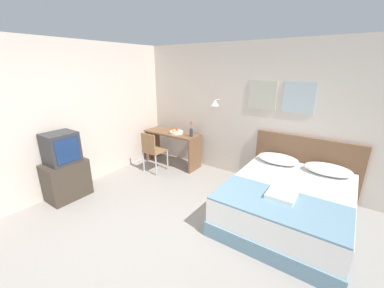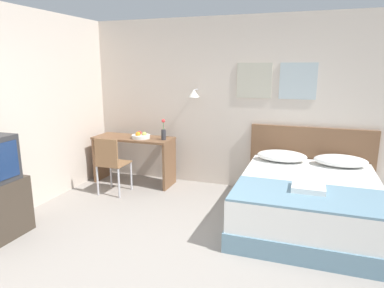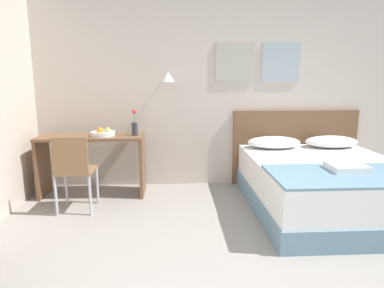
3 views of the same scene
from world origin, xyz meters
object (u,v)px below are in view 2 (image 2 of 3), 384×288
(pillow_right, at_px, (341,161))
(flower_vase, at_px, (163,132))
(desk_chair, at_px, (110,161))
(bed, at_px, (308,202))
(fruit_bowl, at_px, (141,136))
(folded_towel_near_foot, at_px, (308,187))
(throw_blanket, at_px, (309,196))
(headboard, at_px, (310,162))
(pillow_left, at_px, (282,156))
(desk, at_px, (134,151))

(pillow_right, height_order, flower_vase, flower_vase)
(flower_vase, bearing_deg, desk_chair, -137.12)
(bed, xyz_separation_m, fruit_bowl, (-2.60, 0.65, 0.53))
(folded_towel_near_foot, xyz_separation_m, fruit_bowl, (-2.59, 1.09, 0.19))
(throw_blanket, bearing_deg, desk_chair, 166.63)
(headboard, relative_size, flower_vase, 5.34)
(pillow_left, bearing_deg, desk, -178.65)
(folded_towel_near_foot, bearing_deg, pillow_right, 71.52)
(bed, relative_size, flower_vase, 6.07)
(flower_vase, bearing_deg, fruit_bowl, -178.23)
(folded_towel_near_foot, relative_size, desk_chair, 0.40)
(bed, relative_size, pillow_right, 2.87)
(fruit_bowl, bearing_deg, throw_blanket, -25.39)
(pillow_left, bearing_deg, throw_blanket, -73.64)
(desk_chair, bearing_deg, pillow_left, 15.11)
(fruit_bowl, distance_m, flower_vase, 0.40)
(desk, bearing_deg, desk_chair, -96.39)
(pillow_right, distance_m, desk_chair, 3.28)
(pillow_left, xyz_separation_m, folded_towel_near_foot, (0.38, -1.19, -0.02))
(throw_blanket, xyz_separation_m, folded_towel_near_foot, (-0.01, 0.14, 0.04))
(folded_towel_near_foot, relative_size, fruit_bowl, 1.18)
(pillow_right, bearing_deg, pillow_left, 180.00)
(pillow_left, relative_size, fruit_bowl, 2.37)
(pillow_right, height_order, throw_blanket, pillow_right)
(pillow_left, bearing_deg, fruit_bowl, -177.56)
(throw_blanket, xyz_separation_m, desk, (-2.75, 1.27, -0.04))
(headboard, height_order, desk_chair, headboard)
(desk, distance_m, fruit_bowl, 0.31)
(bed, distance_m, throw_blanket, 0.66)
(pillow_left, height_order, flower_vase, flower_vase)
(bed, height_order, fruit_bowl, fruit_bowl)
(folded_towel_near_foot, relative_size, desk, 0.27)
(headboard, distance_m, folded_towel_near_foot, 1.48)
(headboard, bearing_deg, desk_chair, -161.49)
(desk, xyz_separation_m, desk_chair, (-0.07, -0.60, -0.02))
(bed, height_order, desk, desk)
(pillow_left, relative_size, flower_vase, 2.12)
(desk, bearing_deg, pillow_right, 1.01)
(fruit_bowl, height_order, flower_vase, flower_vase)
(pillow_left, xyz_separation_m, fruit_bowl, (-2.21, -0.09, 0.16))
(bed, distance_m, pillow_right, 0.92)
(flower_vase, bearing_deg, desk, 177.27)
(pillow_right, bearing_deg, desk, -178.99)
(desk, relative_size, flower_vase, 3.94)
(desk_chair, xyz_separation_m, flower_vase, (0.62, 0.57, 0.37))
(bed, xyz_separation_m, desk, (-2.75, 0.69, 0.26))
(pillow_right, bearing_deg, desk_chair, -168.44)
(throw_blanket, height_order, desk_chair, desk_chair)
(bed, bearing_deg, pillow_right, 62.40)
(throw_blanket, distance_m, flower_vase, 2.55)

